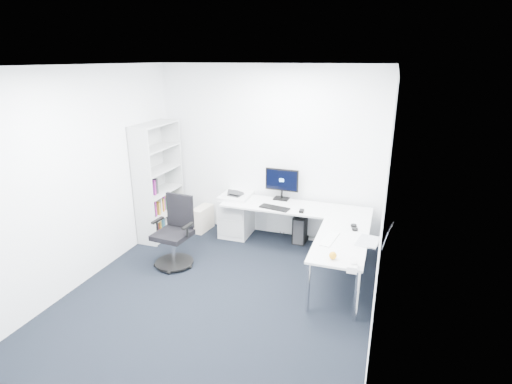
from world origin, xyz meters
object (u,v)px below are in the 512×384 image
(bookshelf, at_px, (158,181))
(laptop, at_px, (369,232))
(task_chair, at_px, (172,233))
(monitor, at_px, (282,184))
(l_desk, at_px, (290,234))

(bookshelf, height_order, laptop, bookshelf)
(bookshelf, distance_m, task_chair, 1.21)
(bookshelf, height_order, monitor, bookshelf)
(bookshelf, distance_m, laptop, 3.36)
(l_desk, relative_size, bookshelf, 1.22)
(task_chair, height_order, monitor, monitor)
(bookshelf, bearing_deg, laptop, -11.20)
(l_desk, xyz_separation_m, bookshelf, (-2.17, 0.05, 0.59))
(l_desk, relative_size, task_chair, 2.26)
(bookshelf, xyz_separation_m, monitor, (1.89, 0.51, -0.01))
(monitor, height_order, laptop, monitor)
(bookshelf, relative_size, laptop, 5.05)
(l_desk, bearing_deg, bookshelf, 178.68)
(l_desk, xyz_separation_m, monitor, (-0.28, 0.56, 0.58))
(l_desk, bearing_deg, laptop, -28.26)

